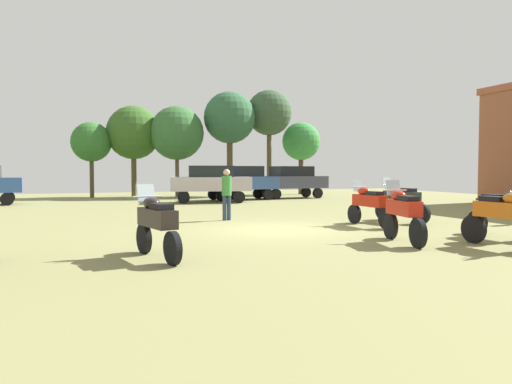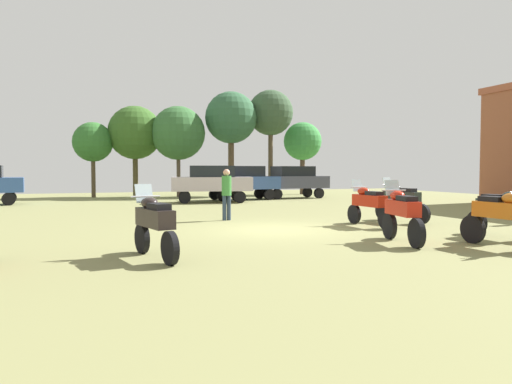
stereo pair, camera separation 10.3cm
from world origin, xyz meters
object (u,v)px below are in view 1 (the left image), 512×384
at_px(motorcycle_4, 403,213).
at_px(car_1, 211,181).
at_px(motorcycle_8, 502,215).
at_px(tree_2, 177,133).
at_px(car_2, 241,180).
at_px(tree_7, 301,142).
at_px(person_2, 227,190).
at_px(tree_9, 230,118).
at_px(tree_1, 269,114).
at_px(motorcycle_2, 401,200).
at_px(car_3, 292,180).
at_px(tree_5, 91,142).
at_px(tree_6, 133,133).
at_px(motorcycle_3, 502,210).
at_px(motorcycle_6, 157,223).
at_px(motorcycle_7, 369,203).

height_order(motorcycle_4, car_1, car_1).
relative_size(motorcycle_8, tree_2, 0.37).
relative_size(car_2, tree_7, 0.84).
distance_m(motorcycle_4, person_2, 6.95).
bearing_deg(car_2, tree_9, -12.21).
distance_m(car_1, tree_1, 9.39).
bearing_deg(tree_1, motorcycle_2, -97.45).
bearing_deg(car_3, tree_5, 61.78).
xyz_separation_m(tree_7, tree_9, (-5.62, -0.59, 1.43)).
bearing_deg(tree_9, tree_6, 165.90).
bearing_deg(motorcycle_3, tree_5, -68.70).
distance_m(tree_1, tree_2, 6.62).
bearing_deg(tree_1, motorcycle_8, -98.87).
height_order(car_3, tree_5, tree_5).
relative_size(car_3, person_2, 2.46).
bearing_deg(motorcycle_8, tree_6, -80.02).
height_order(motorcycle_6, tree_2, tree_2).
distance_m(motorcycle_3, tree_9, 22.03).
relative_size(motorcycle_2, motorcycle_3, 1.01).
bearing_deg(motorcycle_4, motorcycle_3, 8.63).
height_order(car_3, tree_2, tree_2).
relative_size(car_1, tree_5, 0.94).
bearing_deg(tree_7, car_2, -142.91).
distance_m(motorcycle_6, car_2, 18.81).
height_order(motorcycle_4, tree_2, tree_2).
bearing_deg(person_2, motorcycle_8, 111.04).
relative_size(motorcycle_6, tree_6, 0.35).
height_order(car_3, tree_9, tree_9).
height_order(motorcycle_8, tree_1, tree_1).
bearing_deg(motorcycle_2, car_1, 94.46).
bearing_deg(motorcycle_8, motorcycle_7, -87.82).
distance_m(motorcycle_2, tree_9, 18.06).
bearing_deg(motorcycle_3, motorcycle_8, 41.39).
height_order(motorcycle_3, motorcycle_7, motorcycle_3).
distance_m(car_2, tree_2, 6.10).
height_order(person_2, tree_7, tree_7).
distance_m(motorcycle_4, car_1, 15.65).
bearing_deg(car_2, tree_7, -56.68).
height_order(motorcycle_2, person_2, person_2).
xyz_separation_m(motorcycle_8, tree_9, (0.65, 22.75, 4.51)).
relative_size(motorcycle_7, motorcycle_8, 1.03).
relative_size(car_3, tree_1, 0.60).
distance_m(motorcycle_6, tree_1, 24.66).
bearing_deg(motorcycle_2, tree_2, 90.99).
height_order(motorcycle_8, tree_7, tree_7).
bearing_deg(motorcycle_7, tree_6, 102.07).
relative_size(motorcycle_8, tree_9, 0.31).
distance_m(tree_6, tree_7, 11.82).
xyz_separation_m(motorcycle_4, tree_7, (7.91, 21.96, 3.08)).
distance_m(car_2, tree_5, 10.26).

